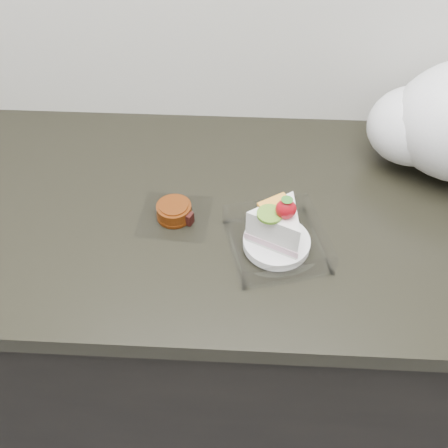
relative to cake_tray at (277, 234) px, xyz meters
name	(u,v)px	position (x,y,z in m)	size (l,w,h in m)	color
counter	(221,325)	(-0.11, 0.10, -0.48)	(2.04, 0.64, 0.90)	black
cake_tray	(277,234)	(0.00, 0.00, 0.00)	(0.21, 0.21, 0.13)	white
mooncake_wrap	(175,212)	(-0.20, 0.07, -0.02)	(0.14, 0.14, 0.03)	white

